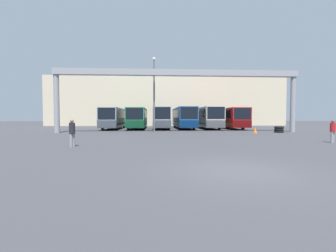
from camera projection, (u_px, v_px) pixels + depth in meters
ground_plane at (236, 171)px, 7.39m from camera, size 200.00×200.00×0.00m
building_backdrop at (167, 103)px, 52.77m from camera, size 50.95×12.00×10.36m
overhead_gantry at (178, 80)px, 26.13m from camera, size 28.36×0.80×7.30m
bus_slot_0 at (114, 117)px, 34.67m from camera, size 2.51×11.18×3.12m
bus_slot_1 at (138, 117)px, 34.50m from camera, size 2.55×10.44×3.12m
bus_slot_2 at (161, 117)px, 34.77m from camera, size 2.48×10.58×3.23m
bus_slot_3 at (183, 117)px, 35.89m from camera, size 2.58×12.43×3.24m
bus_slot_4 at (207, 117)px, 35.26m from camera, size 2.61×10.75×3.27m
bus_slot_5 at (228, 117)px, 36.23m from camera, size 2.63×12.30×3.14m
pedestrian_far_center at (72, 132)px, 13.35m from camera, size 0.34×0.34×1.66m
pedestrian_near_left at (333, 131)px, 15.44m from camera, size 0.33×0.33×1.59m
traffic_cone at (255, 130)px, 25.29m from camera, size 0.43×0.43×0.65m
tire_stack at (279, 129)px, 25.99m from camera, size 1.04×1.04×0.72m
lamp_post at (154, 92)px, 27.16m from camera, size 0.36×0.36×8.99m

